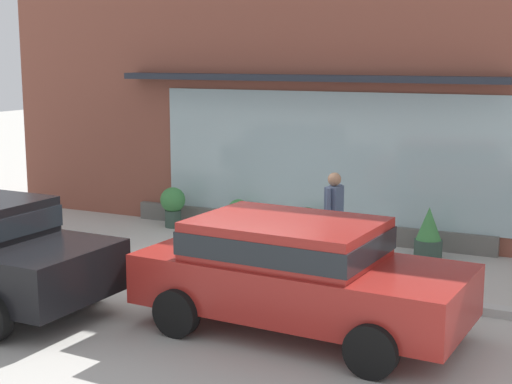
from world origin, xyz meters
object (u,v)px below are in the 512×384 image
at_px(pedestrian_with_handbag, 333,214).
at_px(potted_plant_doorstep, 307,221).
at_px(parked_car_red, 296,268).
at_px(potted_plant_low_front, 173,204).
at_px(potted_plant_by_entrance, 239,216).
at_px(potted_plant_window_left, 429,234).
at_px(fire_hydrant, 294,236).

height_order(pedestrian_with_handbag, potted_plant_doorstep, pedestrian_with_handbag).
xyz_separation_m(parked_car_red, potted_plant_low_front, (-4.59, 4.39, -0.34)).
bearing_deg(potted_plant_by_entrance, potted_plant_window_left, -4.43).
distance_m(pedestrian_with_handbag, potted_plant_by_entrance, 3.19).
height_order(parked_car_red, potted_plant_low_front, parked_car_red).
height_order(pedestrian_with_handbag, potted_plant_by_entrance, pedestrian_with_handbag).
bearing_deg(potted_plant_low_front, parked_car_red, -43.69).
relative_size(fire_hydrant, potted_plant_doorstep, 1.38).
bearing_deg(potted_plant_low_front, potted_plant_doorstep, 3.93).
bearing_deg(potted_plant_low_front, potted_plant_by_entrance, 4.97).
height_order(potted_plant_low_front, potted_plant_window_left, potted_plant_window_left).
distance_m(parked_car_red, potted_plant_window_left, 4.29).
relative_size(potted_plant_doorstep, potted_plant_by_entrance, 0.93).
bearing_deg(parked_car_red, potted_plant_low_front, 139.22).
bearing_deg(pedestrian_with_handbag, potted_plant_by_entrance, -119.18).
bearing_deg(parked_car_red, potted_plant_window_left, 83.76).
distance_m(fire_hydrant, potted_plant_by_entrance, 2.28).
bearing_deg(potted_plant_by_entrance, parked_car_red, -55.08).
distance_m(potted_plant_doorstep, potted_plant_by_entrance, 1.43).
bearing_deg(potted_plant_doorstep, potted_plant_low_front, -176.07).
xyz_separation_m(fire_hydrant, potted_plant_low_front, (-3.24, 1.29, 0.04)).
xyz_separation_m(potted_plant_by_entrance, potted_plant_window_left, (3.83, -0.30, 0.09)).
bearing_deg(pedestrian_with_handbag, parked_car_red, 15.25).
height_order(fire_hydrant, parked_car_red, parked_car_red).
height_order(potted_plant_low_front, potted_plant_doorstep, potted_plant_low_front).
bearing_deg(potted_plant_window_left, potted_plant_doorstep, 171.28).
distance_m(potted_plant_low_front, potted_plant_doorstep, 2.88).
bearing_deg(pedestrian_with_handbag, fire_hydrant, -106.79).
bearing_deg(pedestrian_with_handbag, potted_plant_low_front, -107.27).
relative_size(fire_hydrant, potted_plant_low_front, 1.05).
height_order(fire_hydrant, pedestrian_with_handbag, pedestrian_with_handbag).
bearing_deg(potted_plant_low_front, fire_hydrant, -21.68).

